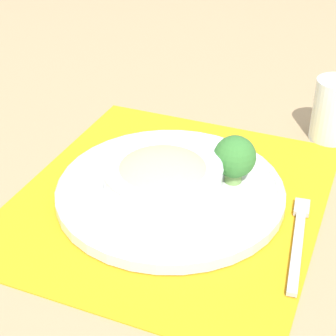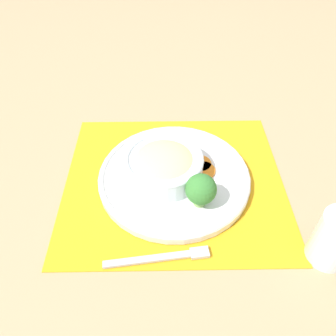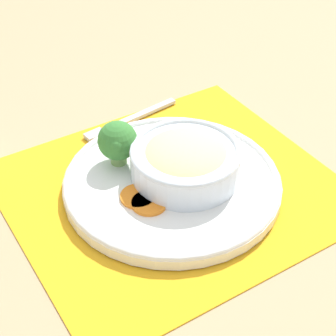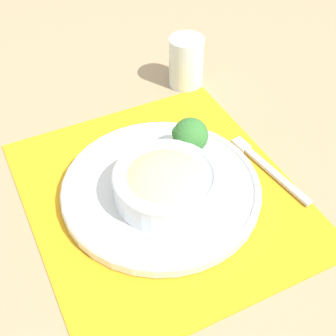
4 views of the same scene
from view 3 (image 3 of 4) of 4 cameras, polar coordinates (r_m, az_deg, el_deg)
name	(u,v)px [view 3 (image 3 of 4)]	position (r m, az deg, el deg)	size (l,w,h in m)	color
ground_plane	(172,190)	(0.82, 0.42, -2.22)	(4.00, 4.00, 0.00)	tan
placemat	(172,189)	(0.82, 0.42, -2.11)	(0.46, 0.50, 0.00)	orange
plate	(172,182)	(0.81, 0.43, -1.41)	(0.31, 0.31, 0.02)	white
bowl	(184,158)	(0.80, 1.66, 1.01)	(0.16, 0.16, 0.06)	silver
broccoli_floret	(118,141)	(0.82, -5.15, 2.73)	(0.06, 0.06, 0.07)	#759E51
carrot_slice_near	(138,196)	(0.78, -3.07, -2.89)	(0.05, 0.05, 0.01)	orange
carrot_slice_middle	(149,203)	(0.77, -1.91, -3.58)	(0.05, 0.05, 0.01)	orange
fork	(123,123)	(0.95, -4.61, 4.63)	(0.06, 0.18, 0.01)	#B7B7BC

